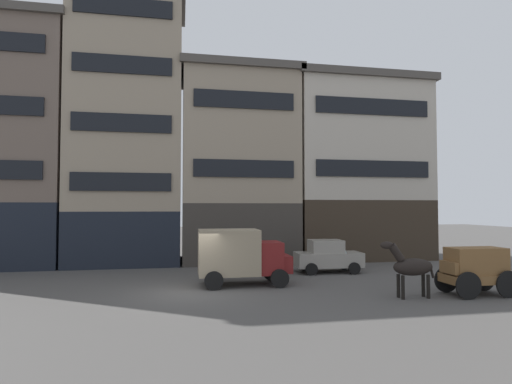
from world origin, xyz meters
The scene contains 9 objects.
ground_plane centered at (0.00, 0.00, 0.00)m, with size 120.00×120.00×0.00m, color #4C4947.
building_center_left centered at (-3.93, 10.07, 9.10)m, with size 7.41×6.32×18.10m.
building_center_right centered at (3.48, 10.07, 6.63)m, with size 8.13×6.32×13.17m.
building_far_right centered at (12.23, 10.07, 6.56)m, with size 10.07×6.32×13.05m.
cargo_wagon centered at (11.69, -2.92, 1.15)m, with size 2.93×1.57×1.98m.
draft_horse centered at (8.74, -2.92, 1.27)m, with size 2.35×0.64×2.30m.
delivery_truck_near centered at (2.36, 1.03, 1.42)m, with size 4.37×2.16×2.62m.
sedan_dark centered at (7.72, 3.81, 0.91)m, with size 3.78×2.01×1.83m.
pedestrian_officer centered at (2.60, 4.90, 0.98)m, with size 0.46×0.46×1.79m.
Camera 1 is at (-0.43, -18.00, 3.67)m, focal length 28.41 mm.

